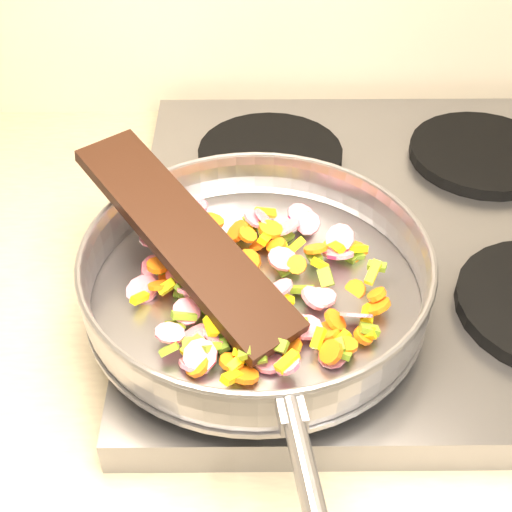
{
  "coord_description": "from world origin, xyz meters",
  "views": [
    {
      "loc": [
        -0.87,
        1.02,
        1.47
      ],
      "look_at": [
        -0.86,
        1.53,
        1.01
      ],
      "focal_mm": 50.0,
      "sensor_mm": 36.0,
      "label": 1
    }
  ],
  "objects": [
    {
      "name": "cooktop",
      "position": [
        -0.7,
        1.67,
        0.92
      ],
      "size": [
        0.6,
        0.6,
        0.04
      ],
      "primitive_type": "cube",
      "color": "#939399",
      "rests_on": "counter_top"
    },
    {
      "name": "grate_fl",
      "position": [
        -0.84,
        1.52,
        0.95
      ],
      "size": [
        0.19,
        0.19,
        0.02
      ],
      "primitive_type": "cylinder",
      "color": "black",
      "rests_on": "cooktop"
    },
    {
      "name": "grate_bl",
      "position": [
        -0.84,
        1.81,
        0.95
      ],
      "size": [
        0.19,
        0.19,
        0.02
      ],
      "primitive_type": "cylinder",
      "color": "black",
      "rests_on": "cooktop"
    },
    {
      "name": "grate_br",
      "position": [
        -0.56,
        1.81,
        0.95
      ],
      "size": [
        0.19,
        0.19,
        0.02
      ],
      "primitive_type": "cylinder",
      "color": "black",
      "rests_on": "cooktop"
    },
    {
      "name": "saute_pan",
      "position": [
        -0.86,
        1.53,
        0.99
      ],
      "size": [
        0.39,
        0.56,
        0.06
      ],
      "rotation": [
        0.0,
        0.0,
        0.15
      ],
      "color": "#9E9EA5",
      "rests_on": "grate_fl"
    },
    {
      "name": "vegetable_heap",
      "position": [
        -0.87,
        1.53,
        0.97
      ],
      "size": [
        0.27,
        0.26,
        0.05
      ],
      "color": "orange",
      "rests_on": "saute_pan"
    },
    {
      "name": "wooden_spatula",
      "position": [
        -0.93,
        1.56,
        1.01
      ],
      "size": [
        0.24,
        0.28,
        0.08
      ],
      "primitive_type": "cube",
      "rotation": [
        0.0,
        -0.23,
        2.25
      ],
      "color": "black",
      "rests_on": "saute_pan"
    }
  ]
}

